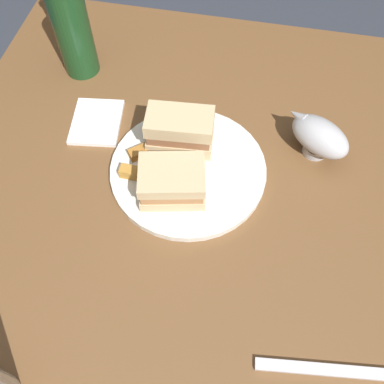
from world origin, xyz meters
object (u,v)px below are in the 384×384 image
object	(u,v)px
sandwich_half_left	(180,131)
cider_bottle	(70,21)
sandwich_half_right	(172,181)
fork	(321,369)
plate	(188,170)
napkin	(97,122)
gravy_boat	(319,136)

from	to	relation	value
sandwich_half_left	cider_bottle	distance (m)	0.30
sandwich_half_right	fork	size ratio (longest dim) A/B	0.67
sandwich_half_right	cider_bottle	xyz separation A→B (m)	(-0.26, -0.25, 0.07)
sandwich_half_left	cider_bottle	world-z (taller)	cider_bottle
plate	napkin	world-z (taller)	plate
plate	cider_bottle	xyz separation A→B (m)	(-0.21, -0.26, 0.11)
sandwich_half_left	sandwich_half_right	bearing A→B (deg)	4.80
sandwich_half_left	gravy_boat	xyz separation A→B (m)	(-0.04, 0.24, -0.01)
plate	sandwich_half_left	bearing A→B (deg)	-153.51
cider_bottle	fork	world-z (taller)	cider_bottle
cider_bottle	sandwich_half_left	bearing A→B (deg)	55.96
plate	napkin	size ratio (longest dim) A/B	2.47
napkin	fork	world-z (taller)	napkin
gravy_boat	cider_bottle	distance (m)	0.50
fork	sandwich_half_right	bearing A→B (deg)	-48.65
napkin	sandwich_half_right	bearing A→B (deg)	54.17
sandwich_half_left	fork	size ratio (longest dim) A/B	0.66
gravy_boat	fork	distance (m)	0.38
sandwich_half_left	gravy_boat	size ratio (longest dim) A/B	0.93
sandwich_half_left	gravy_boat	world-z (taller)	sandwich_half_left
cider_bottle	fork	bearing A→B (deg)	45.70
sandwich_half_left	napkin	size ratio (longest dim) A/B	1.08
sandwich_half_left	fork	world-z (taller)	sandwich_half_left
gravy_boat	cider_bottle	xyz separation A→B (m)	(-0.12, -0.48, 0.07)
gravy_boat	sandwich_half_left	bearing A→B (deg)	-80.18
napkin	cider_bottle	bearing A→B (deg)	-151.67
gravy_boat	fork	bearing A→B (deg)	4.53
sandwich_half_left	fork	distance (m)	0.43
napkin	fork	xyz separation A→B (m)	(0.36, 0.43, -0.00)
napkin	fork	bearing A→B (deg)	50.38
plate	sandwich_half_right	bearing A→B (deg)	-16.88
gravy_boat	napkin	world-z (taller)	gravy_boat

